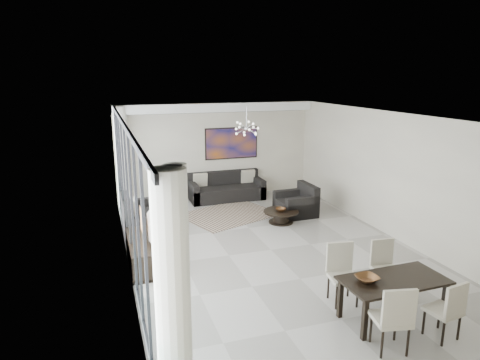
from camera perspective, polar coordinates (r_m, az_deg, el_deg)
name	(u,v)px	position (r m, az deg, el deg)	size (l,w,h in m)	color
room_shell	(292,184)	(9.18, 6.96, -0.50)	(6.00, 9.00, 2.90)	#A8A39B
window_wall	(133,197)	(8.35, -14.12, -2.16)	(0.37, 8.95, 2.90)	silver
soffit	(217,107)	(12.81, -3.10, 9.64)	(5.98, 0.40, 0.26)	white
painting	(232,143)	(13.24, -1.14, 4.92)	(1.68, 0.04, 0.98)	#A25116
chandelier	(247,128)	(11.23, 0.87, 6.91)	(0.66, 0.66, 0.71)	silver
rug	(229,214)	(11.70, -1.48, -4.59)	(2.36, 1.81, 0.01)	black
coffee_table	(281,216)	(11.08, 5.48, -4.78)	(0.90, 0.90, 0.32)	black
bowl_coffee	(281,210)	(10.99, 5.46, -3.97)	(0.26, 0.26, 0.08)	brown
sofa_main	(226,190)	(13.07, -1.84, -1.37)	(2.24, 0.92, 0.82)	black
loveseat	(142,220)	(10.65, -13.00, -5.25)	(0.95, 1.69, 0.85)	black
armchair	(297,204)	(11.72, 7.60, -3.25)	(0.95, 1.00, 0.83)	black
side_table	(163,200)	(11.99, -10.25, -2.58)	(0.39, 0.39, 0.54)	black
tv_console	(141,253)	(8.86, -13.10, -9.41)	(0.47, 1.68, 0.53)	black
television	(148,227)	(8.61, -12.19, -6.13)	(1.00, 0.13, 0.58)	gray
dining_table	(393,284)	(7.14, 19.78, -12.96)	(1.65, 0.85, 0.68)	black
dining_chair_sw	(394,315)	(6.35, 19.90, -16.60)	(0.55, 0.55, 1.01)	beige
dining_chair_se	(449,307)	(6.95, 26.10, -15.00)	(0.48, 0.48, 0.91)	beige
dining_chair_nw	(341,268)	(7.46, 13.38, -11.40)	(0.52, 0.52, 1.00)	beige
dining_chair_ne	(384,262)	(7.98, 18.67, -10.37)	(0.47, 0.47, 0.93)	beige
bowl_dining	(367,279)	(6.89, 16.59, -12.50)	(0.34, 0.34, 0.08)	brown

